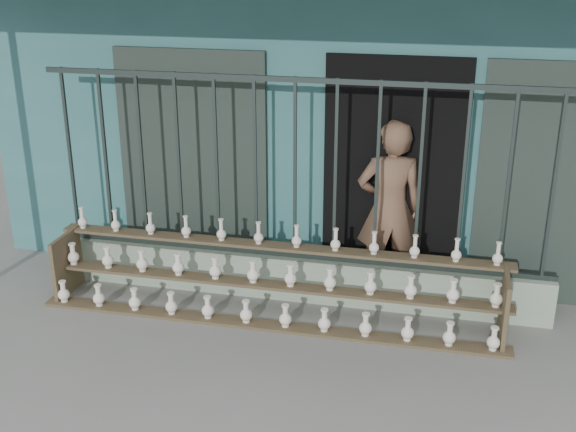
# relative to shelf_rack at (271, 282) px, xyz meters

# --- Properties ---
(ground) EXTENTS (60.00, 60.00, 0.00)m
(ground) POSITION_rel_shelf_rack_xyz_m (0.14, -0.89, -0.36)
(ground) COLOR slate
(workshop_building) EXTENTS (7.40, 6.60, 3.21)m
(workshop_building) POSITION_rel_shelf_rack_xyz_m (0.14, 3.34, 1.26)
(workshop_building) COLOR #336B6C
(workshop_building) RESTS_ON ground
(parapet_wall) EXTENTS (5.00, 0.20, 0.45)m
(parapet_wall) POSITION_rel_shelf_rack_xyz_m (0.14, 0.41, -0.14)
(parapet_wall) COLOR #97AC93
(parapet_wall) RESTS_ON ground
(security_fence) EXTENTS (5.00, 0.04, 1.80)m
(security_fence) POSITION_rel_shelf_rack_xyz_m (0.14, 0.41, 0.99)
(security_fence) COLOR #283330
(security_fence) RESTS_ON parapet_wall
(shelf_rack) EXTENTS (4.50, 0.68, 0.85)m
(shelf_rack) POSITION_rel_shelf_rack_xyz_m (0.00, 0.00, 0.00)
(shelf_rack) COLOR brown
(shelf_rack) RESTS_ON ground
(elderly_woman) EXTENTS (0.75, 0.59, 1.81)m
(elderly_woman) POSITION_rel_shelf_rack_xyz_m (1.03, 0.78, 0.54)
(elderly_woman) COLOR brown
(elderly_woman) RESTS_ON ground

